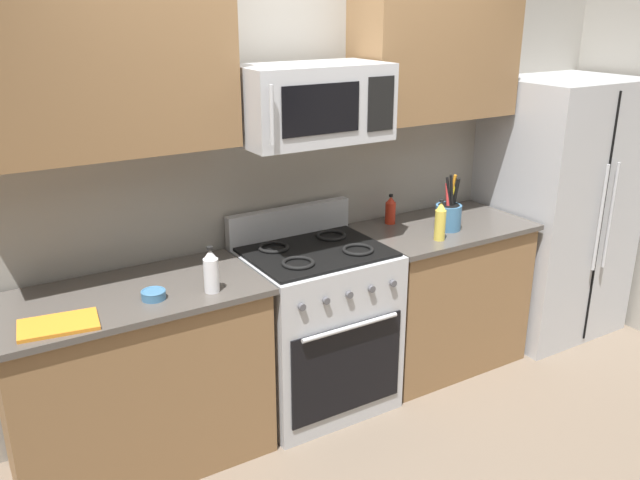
{
  "coord_description": "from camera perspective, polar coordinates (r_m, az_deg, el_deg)",
  "views": [
    {
      "loc": [
        -1.7,
        -2.16,
        2.17
      ],
      "look_at": [
        -0.05,
        0.55,
        1.03
      ],
      "focal_mm": 37.3,
      "sensor_mm": 36.0,
      "label": 1
    }
  ],
  "objects": [
    {
      "name": "bottle_oil",
      "position": [
        3.76,
        10.27,
        1.58
      ],
      "size": [
        0.06,
        0.06,
        0.24
      ],
      "color": "gold",
      "rests_on": "counter_right"
    },
    {
      "name": "bottle_vinegar",
      "position": [
        3.08,
        -9.32,
        -2.65
      ],
      "size": [
        0.07,
        0.07,
        0.22
      ],
      "color": "silver",
      "rests_on": "counter_left"
    },
    {
      "name": "upper_cabinets_left",
      "position": [
        3.1,
        -18.93,
        13.98
      ],
      "size": [
        1.22,
        0.34,
        0.77
      ],
      "color": "olive"
    },
    {
      "name": "refrigerator",
      "position": [
        4.75,
        19.55,
        2.56
      ],
      "size": [
        0.89,
        0.74,
        1.72
      ],
      "color": "#B2B5BA",
      "rests_on": "ground"
    },
    {
      "name": "range_oven",
      "position": [
        3.72,
        -0.39,
        -7.38
      ],
      "size": [
        0.76,
        0.68,
        1.09
      ],
      "color": "#B2B5BA",
      "rests_on": "ground"
    },
    {
      "name": "wall_back",
      "position": [
        3.75,
        -3.47,
        6.29
      ],
      "size": [
        8.0,
        0.1,
        2.6
      ],
      "primitive_type": "cube",
      "color": "#9E998E",
      "rests_on": "ground"
    },
    {
      "name": "utensil_crock",
      "position": [
        3.95,
        10.96,
        2.11
      ],
      "size": [
        0.15,
        0.15,
        0.34
      ],
      "color": "teal",
      "rests_on": "counter_right"
    },
    {
      "name": "ground_plane",
      "position": [
        3.51,
        5.68,
        -18.62
      ],
      "size": [
        16.0,
        16.0,
        0.0
      ],
      "primitive_type": "plane",
      "color": "#6B5B4C"
    },
    {
      "name": "counter_right",
      "position": [
        4.22,
        10.2,
        -4.57
      ],
      "size": [
        1.02,
        0.63,
        0.91
      ],
      "color": "olive",
      "rests_on": "ground"
    },
    {
      "name": "bottle_hot_sauce",
      "position": [
        4.01,
        6.06,
        2.55
      ],
      "size": [
        0.06,
        0.06,
        0.18
      ],
      "color": "red",
      "rests_on": "counter_right"
    },
    {
      "name": "microwave",
      "position": [
        3.37,
        -0.68,
        11.67
      ],
      "size": [
        0.76,
        0.44,
        0.38
      ],
      "color": "#B2B5BA"
    },
    {
      "name": "upper_cabinets_right",
      "position": [
        3.99,
        9.93,
        15.78
      ],
      "size": [
        1.01,
        0.34,
        0.77
      ],
      "color": "olive"
    },
    {
      "name": "counter_left",
      "position": [
        3.39,
        -15.42,
        -11.43
      ],
      "size": [
        1.23,
        0.63,
        0.91
      ],
      "color": "olive",
      "rests_on": "ground"
    },
    {
      "name": "prep_bowl",
      "position": [
        3.08,
        -14.09,
        -4.55
      ],
      "size": [
        0.11,
        0.11,
        0.04
      ],
      "color": "teal",
      "rests_on": "counter_left"
    },
    {
      "name": "cutting_board",
      "position": [
        2.96,
        -21.53,
        -6.78
      ],
      "size": [
        0.34,
        0.24,
        0.02
      ],
      "primitive_type": "cube",
      "rotation": [
        0.0,
        0.0,
        -0.15
      ],
      "color": "orange",
      "rests_on": "counter_left"
    }
  ]
}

